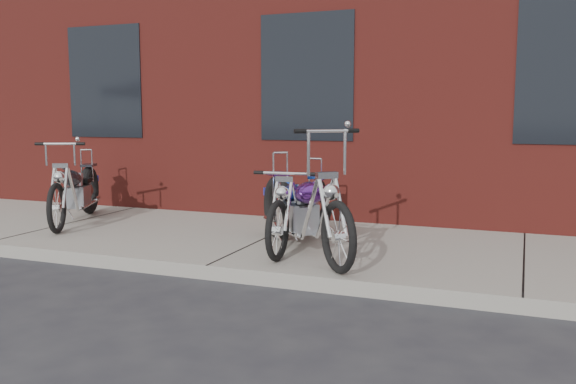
% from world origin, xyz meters
% --- Properties ---
extents(ground, '(120.00, 120.00, 0.00)m').
position_xyz_m(ground, '(0.00, 0.00, 0.00)').
color(ground, '#28282E').
rests_on(ground, ground).
extents(sidewalk, '(22.00, 3.00, 0.15)m').
position_xyz_m(sidewalk, '(0.00, 1.50, 0.07)').
color(sidewalk, gray).
rests_on(sidewalk, ground).
extents(building_brick, '(22.00, 10.00, 8.00)m').
position_xyz_m(building_brick, '(0.00, 8.00, 4.00)').
color(building_brick, maroon).
rests_on(building_brick, ground).
extents(chopper_purple, '(1.73, 1.91, 1.38)m').
position_xyz_m(chopper_purple, '(0.71, 0.89, 0.59)').
color(chopper_purple, black).
rests_on(chopper_purple, sidewalk).
extents(chopper_blue, '(0.55, 2.24, 0.97)m').
position_xyz_m(chopper_blue, '(0.55, 1.28, 0.55)').
color(chopper_blue, black).
rests_on(chopper_blue, sidewalk).
extents(chopper_third, '(1.06, 2.12, 1.16)m').
position_xyz_m(chopper_third, '(-2.96, 1.57, 0.56)').
color(chopper_third, black).
rests_on(chopper_third, sidewalk).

